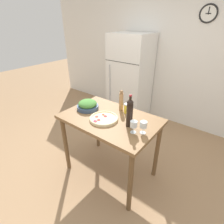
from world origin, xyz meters
TOP-DOWN VIEW (x-y plane):
  - ground_plane at (0.00, 0.00)m, footprint 14.00×14.00m
  - wall_back at (0.00, 1.99)m, footprint 6.40×0.08m
  - refrigerator at (-0.74, 1.61)m, footprint 0.78×0.68m
  - prep_counter at (0.00, 0.00)m, footprint 1.19×0.78m
  - wine_bottle at (0.29, -0.01)m, footprint 0.07×0.07m
  - wine_glass_near at (0.40, -0.10)m, footprint 0.08×0.08m
  - wine_glass_far at (0.48, -0.04)m, footprint 0.08×0.08m
  - pepper_mill at (-0.01, 0.25)m, footprint 0.05×0.05m
  - salad_bowl at (-0.38, 0.00)m, footprint 0.29×0.29m
  - homemade_pizza at (-0.03, -0.09)m, footprint 0.35×0.35m
  - salt_canister at (0.09, 0.23)m, footprint 0.07×0.07m

SIDE VIEW (x-z plane):
  - ground_plane at x=0.00m, z-range 0.00..0.00m
  - prep_counter at x=0.00m, z-range 0.34..1.25m
  - refrigerator at x=-0.74m, z-range 0.00..1.76m
  - homemade_pizza at x=-0.03m, z-range 0.91..0.95m
  - salad_bowl at x=-0.38m, z-range 0.91..1.03m
  - salt_canister at x=0.09m, z-range 0.92..1.04m
  - wine_glass_near at x=0.40m, z-range 0.94..1.08m
  - wine_glass_far at x=0.48m, z-range 0.94..1.08m
  - pepper_mill at x=-0.01m, z-range 0.91..1.19m
  - wine_bottle at x=0.29m, z-range 0.90..1.28m
  - wall_back at x=0.00m, z-range 0.00..2.60m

